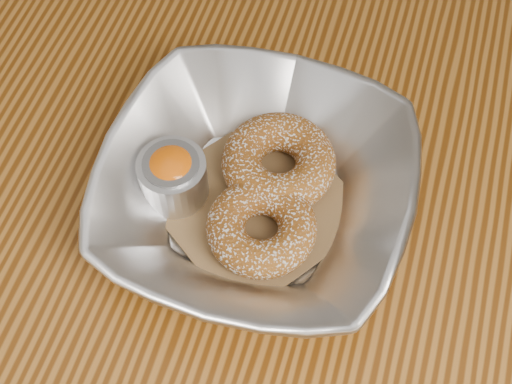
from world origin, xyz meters
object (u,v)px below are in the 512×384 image
(table, at_px, (220,305))
(donut_front, at_px, (262,227))
(ramekin, at_px, (173,176))
(donut_back, at_px, (279,162))
(serving_bowl, at_px, (256,191))

(table, height_order, donut_front, donut_front)
(donut_front, distance_m, ramekin, 0.08)
(donut_back, relative_size, donut_front, 1.09)
(donut_front, bearing_deg, donut_back, 93.33)
(ramekin, bearing_deg, table, -43.42)
(serving_bowl, relative_size, ramekin, 4.46)
(donut_back, bearing_deg, serving_bowl, -104.83)
(table, bearing_deg, donut_back, 72.29)
(table, distance_m, donut_front, 0.13)
(table, relative_size, donut_front, 13.53)
(donut_front, bearing_deg, table, -140.57)
(donut_back, height_order, donut_front, donut_back)
(serving_bowl, bearing_deg, ramekin, -174.42)
(serving_bowl, bearing_deg, table, -109.53)
(donut_front, bearing_deg, serving_bowl, 115.11)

